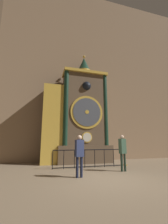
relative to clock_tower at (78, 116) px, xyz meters
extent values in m
plane|color=#847056|center=(0.08, -4.96, -3.31)|extent=(28.00, 28.00, 0.00)
cube|color=#997A5B|center=(0.08, 1.18, 4.47)|extent=(24.00, 0.30, 15.55)
cube|color=brown|center=(0.47, 0.03, -2.71)|extent=(3.85, 1.61, 1.19)
cube|color=brown|center=(0.47, 0.03, 0.62)|extent=(3.08, 1.40, 5.47)
cube|color=gold|center=(0.47, -0.07, 3.25)|extent=(3.32, 1.54, 0.20)
cylinder|color=gold|center=(0.47, -0.70, -1.57)|extent=(0.73, 0.05, 0.73)
cylinder|color=silver|center=(0.47, -0.73, -1.57)|extent=(0.60, 0.03, 0.60)
cylinder|color=gold|center=(0.47, -0.70, 0.18)|extent=(2.35, 0.07, 2.35)
cylinder|color=#4C515B|center=(0.47, -0.74, 0.18)|extent=(2.02, 0.04, 2.02)
cylinder|color=gold|center=(0.47, -0.76, 0.18)|extent=(0.28, 0.03, 0.28)
cube|color=#3A2D21|center=(0.47, -0.18, 2.15)|extent=(0.82, 0.42, 0.82)
sphere|color=black|center=(0.47, -0.62, 2.15)|extent=(0.66, 0.66, 0.66)
cylinder|color=#193828|center=(-1.00, -0.57, 0.62)|extent=(0.35, 0.35, 5.47)
cylinder|color=#193828|center=(1.94, -0.57, 0.62)|extent=(0.35, 0.35, 5.47)
cylinder|color=gold|center=(0.47, 0.03, 3.50)|extent=(1.05, 1.05, 0.30)
cone|color=#1C3D2C|center=(0.47, 0.03, 4.21)|extent=(1.00, 1.00, 1.13)
sphere|color=gold|center=(0.47, 0.03, 4.90)|extent=(0.20, 0.20, 0.20)
cube|color=#4C3828|center=(-1.81, 0.08, -0.62)|extent=(1.38, 1.19, 5.39)
cube|color=gold|center=(-1.81, -0.53, -0.62)|extent=(1.44, 0.06, 5.39)
cylinder|color=black|center=(-1.89, -2.06, -2.81)|extent=(0.04, 0.04, 1.00)
cylinder|color=black|center=(-1.28, -2.06, -2.81)|extent=(0.04, 0.04, 1.00)
cylinder|color=black|center=(-0.68, -2.06, -2.81)|extent=(0.04, 0.04, 1.00)
cylinder|color=black|center=(-0.08, -2.06, -2.81)|extent=(0.04, 0.04, 1.00)
cylinder|color=black|center=(0.52, -2.06, -2.81)|extent=(0.04, 0.04, 1.00)
cylinder|color=black|center=(1.12, -2.06, -2.81)|extent=(0.04, 0.04, 1.00)
cylinder|color=black|center=(1.72, -2.06, -2.81)|extent=(0.04, 0.04, 1.00)
cylinder|color=black|center=(2.32, -2.06, -2.81)|extent=(0.04, 0.04, 1.00)
cylinder|color=black|center=(0.22, -2.06, -2.33)|extent=(4.21, 0.05, 0.05)
cylinder|color=black|center=(0.22, -2.06, -3.25)|extent=(4.21, 0.04, 0.04)
cylinder|color=#1B213A|center=(-1.04, -4.24, -2.90)|extent=(0.11, 0.11, 0.82)
cylinder|color=#1B213A|center=(-0.86, -4.24, -2.90)|extent=(0.11, 0.11, 0.82)
cube|color=navy|center=(-0.95, -4.24, -2.14)|extent=(0.37, 0.27, 0.70)
sphere|color=beige|center=(-0.95, -4.24, -1.69)|extent=(0.21, 0.21, 0.21)
cylinder|color=#213427|center=(1.40, -3.56, -2.88)|extent=(0.11, 0.11, 0.85)
cylinder|color=#213427|center=(1.58, -3.56, -2.88)|extent=(0.11, 0.11, 0.85)
cube|color=#385642|center=(1.49, -3.56, -2.09)|extent=(0.39, 0.31, 0.74)
sphere|color=beige|center=(1.49, -3.56, -1.63)|extent=(0.20, 0.20, 0.20)
cylinder|color=#B28E33|center=(2.63, -1.84, -3.29)|extent=(0.28, 0.28, 0.04)
cylinder|color=#B28E33|center=(2.63, -1.84, -2.85)|extent=(0.06, 0.06, 0.91)
sphere|color=#B28E33|center=(2.63, -1.84, -2.36)|extent=(0.09, 0.09, 0.09)
camera|label=1|loc=(-2.56, -10.57, -1.87)|focal=24.00mm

